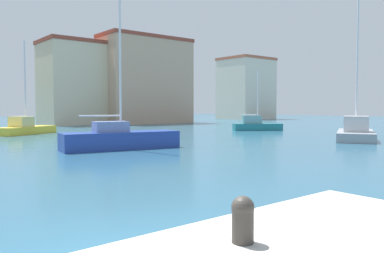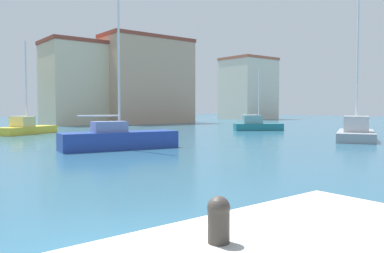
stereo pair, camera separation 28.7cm
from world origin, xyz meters
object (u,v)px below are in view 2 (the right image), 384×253
at_px(mooring_bollard, 219,218).
at_px(sailboat_blue_distant_east, 119,138).
at_px(sailboat_grey_center_channel, 356,132).
at_px(sailboat_teal_mid_harbor, 257,125).
at_px(sailboat_yellow_inner_mooring, 26,128).

height_order(mooring_bollard, sailboat_blue_distant_east, sailboat_blue_distant_east).
height_order(mooring_bollard, sailboat_grey_center_channel, sailboat_grey_center_channel).
relative_size(sailboat_teal_mid_harbor, sailboat_yellow_inner_mooring, 0.76).
distance_m(sailboat_teal_mid_harbor, sailboat_blue_distant_east, 20.14).
relative_size(mooring_bollard, sailboat_blue_distant_east, 0.05).
distance_m(sailboat_teal_mid_harbor, sailboat_grey_center_channel, 12.32).
bearing_deg(sailboat_yellow_inner_mooring, mooring_bollard, -102.42).
distance_m(mooring_bollard, sailboat_yellow_inner_mooring, 33.07).
bearing_deg(sailboat_teal_mid_harbor, mooring_bollard, -138.67).
bearing_deg(sailboat_yellow_inner_mooring, sailboat_blue_distant_east, -88.12).
relative_size(sailboat_yellow_inner_mooring, sailboat_blue_distant_east, 0.81).
bearing_deg(sailboat_grey_center_channel, sailboat_teal_mid_harbor, 76.00).
xyz_separation_m(mooring_bollard, sailboat_grey_center_channel, (23.60, 11.42, -0.62)).
xyz_separation_m(mooring_bollard, sailboat_teal_mid_harbor, (26.58, 23.38, -0.64)).
relative_size(sailboat_grey_center_channel, sailboat_blue_distant_east, 1.03).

